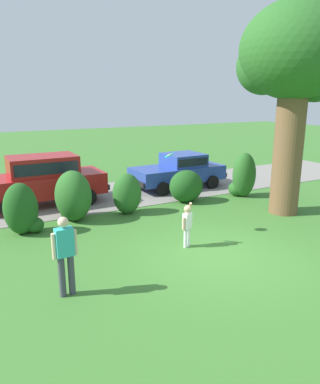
{
  "coord_description": "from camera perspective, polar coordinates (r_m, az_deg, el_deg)",
  "views": [
    {
      "loc": [
        -5.68,
        -7.1,
        4.09
      ],
      "look_at": [
        -0.23,
        2.97,
        1.1
      ],
      "focal_mm": 34.37,
      "sensor_mm": 36.0,
      "label": 1
    }
  ],
  "objects": [
    {
      "name": "ground_plane",
      "position": [
        9.96,
        9.46,
        -9.81
      ],
      "size": [
        80.0,
        80.0,
        0.0
      ],
      "primitive_type": "plane",
      "color": "#3D752D"
    },
    {
      "name": "driveway_strip",
      "position": [
        15.91,
        -6.53,
        -0.32
      ],
      "size": [
        28.0,
        4.4,
        0.02
      ],
      "primitive_type": "cube",
      "color": "gray",
      "rests_on": "ground"
    },
    {
      "name": "oak_tree_large",
      "position": [
        13.72,
        20.5,
        18.4
      ],
      "size": [
        4.1,
        3.74,
        7.14
      ],
      "color": "brown",
      "rests_on": "ground"
    },
    {
      "name": "shrub_near_tree",
      "position": [
        11.88,
        -20.64,
        -2.65
      ],
      "size": [
        1.14,
        0.91,
        1.6
      ],
      "color": "#1E511C",
      "rests_on": "ground"
    },
    {
      "name": "shrub_centre_left",
      "position": [
        12.67,
        -13.35,
        -0.74
      ],
      "size": [
        1.2,
        1.44,
        1.71
      ],
      "color": "#286023",
      "rests_on": "ground"
    },
    {
      "name": "shrub_centre",
      "position": [
        13.12,
        -5.13,
        -0.26
      ],
      "size": [
        1.05,
        0.9,
        1.46
      ],
      "color": "#286023",
      "rests_on": "ground"
    },
    {
      "name": "shrub_centre_right",
      "position": [
        14.57,
        4.08,
        0.91
      ],
      "size": [
        1.39,
        1.12,
        1.29
      ],
      "color": "#1E511C",
      "rests_on": "ground"
    },
    {
      "name": "shrub_far_end",
      "position": [
        15.69,
        12.76,
        2.3
      ],
      "size": [
        1.02,
        1.01,
        1.85
      ],
      "color": "#286023",
      "rests_on": "ground"
    },
    {
      "name": "parked_sedan",
      "position": [
        16.86,
        2.99,
        3.53
      ],
      "size": [
        4.43,
        2.16,
        1.56
      ],
      "color": "#28429E",
      "rests_on": "ground"
    },
    {
      "name": "parked_suv",
      "position": [
        14.72,
        -17.62,
        2.13
      ],
      "size": [
        4.71,
        2.11,
        1.92
      ],
      "color": "maroon",
      "rests_on": "ground"
    },
    {
      "name": "child_thrower",
      "position": [
        10.18,
        4.24,
        -4.74
      ],
      "size": [
        0.39,
        0.37,
        1.29
      ],
      "color": "white",
      "rests_on": "ground"
    },
    {
      "name": "frisbee",
      "position": [
        10.63,
        1.43,
        5.73
      ],
      "size": [
        0.29,
        0.28,
        0.19
      ],
      "color": "#1EB7B2"
    },
    {
      "name": "adult_onlooker",
      "position": [
        7.91,
        -14.52,
        -9.0
      ],
      "size": [
        0.53,
        0.23,
        1.74
      ],
      "color": "#3F3F4C",
      "rests_on": "ground"
    }
  ]
}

